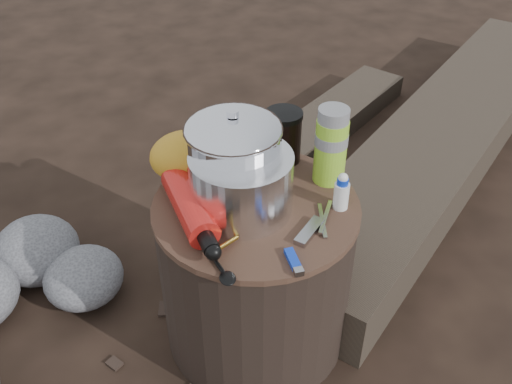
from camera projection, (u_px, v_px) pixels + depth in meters
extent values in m
plane|color=black|center=(256.00, 329.00, 1.60)|extent=(60.00, 60.00, 0.00)
cylinder|color=black|center=(256.00, 273.00, 1.47)|extent=(0.48, 0.48, 0.44)
cube|color=#372D24|center=(446.00, 136.00, 2.23)|extent=(1.90, 1.68, 0.18)
cube|color=#372D24|center=(318.00, 128.00, 2.37)|extent=(1.00, 0.83, 0.09)
cylinder|color=silver|center=(241.00, 183.00, 1.28)|extent=(0.23, 0.23, 0.14)
cylinder|color=white|center=(234.00, 157.00, 1.30)|extent=(0.21, 0.21, 0.21)
cylinder|color=#98D62E|center=(331.00, 146.00, 1.36)|extent=(0.08, 0.08, 0.19)
cylinder|color=black|center=(283.00, 137.00, 1.44)|extent=(0.09, 0.09, 0.13)
ellipsoid|color=gold|center=(186.00, 156.00, 1.39)|extent=(0.17, 0.14, 0.12)
cube|color=#161546|center=(225.00, 137.00, 1.44)|extent=(0.11, 0.05, 0.14)
cube|color=#1135C2|center=(293.00, 259.00, 1.18)|extent=(0.02, 0.08, 0.01)
cube|color=#9F9FA4|center=(309.00, 231.00, 1.25)|extent=(0.09, 0.09, 0.01)
cylinder|color=white|center=(341.00, 193.00, 1.30)|extent=(0.04, 0.04, 0.08)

